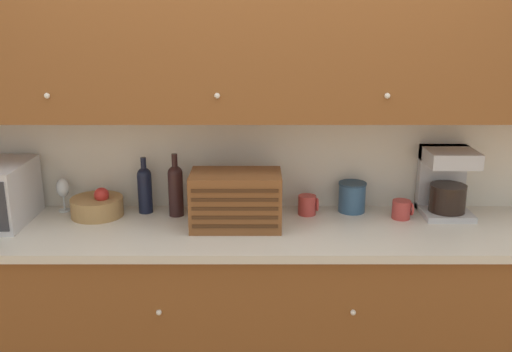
# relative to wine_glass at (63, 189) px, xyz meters

# --- Properties ---
(wall_back) EXTENTS (5.91, 0.06, 2.60)m
(wall_back) POSITION_rel_wine_glass_xyz_m (1.02, 0.12, 0.25)
(wall_back) COLOR white
(wall_back) RESTS_ON ground_plane
(counter_unit) EXTENTS (3.53, 0.67, 0.93)m
(counter_unit) POSITION_rel_wine_glass_xyz_m (1.02, -0.23, -0.58)
(counter_unit) COLOR brown
(counter_unit) RESTS_ON ground_plane
(backsplash_panel) EXTENTS (3.51, 0.01, 0.52)m
(backsplash_panel) POSITION_rel_wine_glass_xyz_m (1.02, 0.08, 0.14)
(backsplash_panel) COLOR silver
(backsplash_panel) RESTS_ON counter_unit
(upper_cabinets) EXTENTS (3.51, 0.38, 0.75)m
(upper_cabinets) POSITION_rel_wine_glass_xyz_m (1.19, -0.09, 0.77)
(upper_cabinets) COLOR brown
(upper_cabinets) RESTS_ON backsplash_panel
(wine_glass) EXTENTS (0.07, 0.07, 0.18)m
(wine_glass) POSITION_rel_wine_glass_xyz_m (0.00, 0.00, 0.00)
(wine_glass) COLOR silver
(wine_glass) RESTS_ON counter_unit
(fruit_basket) EXTENTS (0.27, 0.27, 0.16)m
(fruit_basket) POSITION_rel_wine_glass_xyz_m (0.20, -0.07, -0.07)
(fruit_basket) COLOR #A87F4C
(fruit_basket) RESTS_ON counter_unit
(second_wine_bottle) EXTENTS (0.07, 0.07, 0.30)m
(second_wine_bottle) POSITION_rel_wine_glass_xyz_m (0.44, -0.02, 0.01)
(second_wine_bottle) COLOR black
(second_wine_bottle) RESTS_ON counter_unit
(wine_bottle) EXTENTS (0.08, 0.08, 0.33)m
(wine_bottle) POSITION_rel_wine_glass_xyz_m (0.60, -0.07, 0.03)
(wine_bottle) COLOR black
(wine_bottle) RESTS_ON counter_unit
(bread_box) EXTENTS (0.44, 0.26, 0.27)m
(bread_box) POSITION_rel_wine_glass_xyz_m (0.92, -0.23, 0.02)
(bread_box) COLOR brown
(bread_box) RESTS_ON counter_unit
(mug_blue_second) EXTENTS (0.11, 0.09, 0.10)m
(mug_blue_second) POSITION_rel_wine_glass_xyz_m (1.29, -0.05, -0.07)
(mug_blue_second) COLOR #B73D38
(mug_blue_second) RESTS_ON counter_unit
(storage_canister) EXTENTS (0.15, 0.15, 0.16)m
(storage_canister) POSITION_rel_wine_glass_xyz_m (1.52, -0.01, -0.04)
(storage_canister) COLOR #33567A
(storage_canister) RESTS_ON counter_unit
(mug) EXTENTS (0.11, 0.09, 0.10)m
(mug) POSITION_rel_wine_glass_xyz_m (1.76, -0.12, -0.07)
(mug) COLOR #B73D38
(mug) RESTS_ON counter_unit
(coffee_maker) EXTENTS (0.25, 0.26, 0.35)m
(coffee_maker) POSITION_rel_wine_glass_xyz_m (2.00, -0.04, 0.05)
(coffee_maker) COLOR #B7B7BC
(coffee_maker) RESTS_ON counter_unit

